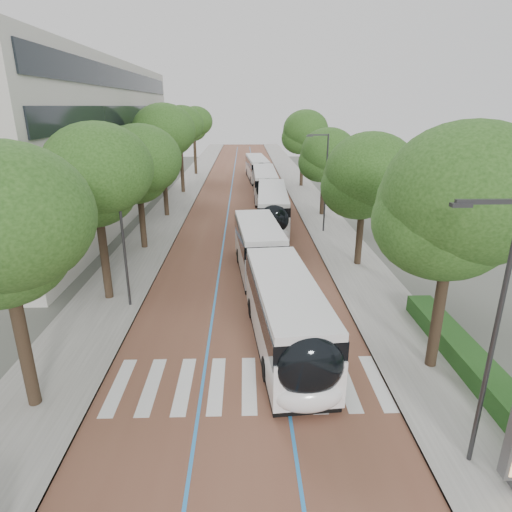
{
  "coord_description": "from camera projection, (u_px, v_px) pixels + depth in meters",
  "views": [
    {
      "loc": [
        0.09,
        -12.96,
        10.19
      ],
      "look_at": [
        0.7,
        9.18,
        2.4
      ],
      "focal_mm": 30.0,
      "sensor_mm": 36.0,
      "label": 1
    }
  ],
  "objects": [
    {
      "name": "bus_queued_0",
      "position": [
        272.0,
        208.0,
        37.82
      ],
      "size": [
        3.04,
        12.49,
        3.2
      ],
      "rotation": [
        0.0,
        0.0,
        -0.04
      ],
      "color": "white",
      "rests_on": "ground"
    },
    {
      "name": "streetlight_far",
      "position": [
        324.0,
        175.0,
        34.92
      ],
      "size": [
        1.82,
        0.2,
        8.0
      ],
      "color": "#303032",
      "rests_on": "sidewalk_right"
    },
    {
      "name": "road",
      "position": [
        244.0,
        192.0,
        53.32
      ],
      "size": [
        11.0,
        140.0,
        0.02
      ],
      "primitive_type": "cube",
      "color": "brown",
      "rests_on": "ground"
    },
    {
      "name": "zebra_crossing",
      "position": [
        249.0,
        384.0,
        16.54
      ],
      "size": [
        10.55,
        3.6,
        0.01
      ],
      "color": "silver",
      "rests_on": "ground"
    },
    {
      "name": "sidewalk_right",
      "position": [
        304.0,
        192.0,
        53.49
      ],
      "size": [
        4.0,
        140.0,
        0.12
      ],
      "primitive_type": "cube",
      "color": "gray",
      "rests_on": "ground"
    },
    {
      "name": "bus_queued_2",
      "position": [
        257.0,
        169.0,
        61.7
      ],
      "size": [
        3.29,
        12.53,
        3.2
      ],
      "rotation": [
        0.0,
        0.0,
        0.06
      ],
      "color": "white",
      "rests_on": "ground"
    },
    {
      "name": "kerb_left",
      "position": [
        199.0,
        192.0,
        53.15
      ],
      "size": [
        0.2,
        140.0,
        0.14
      ],
      "primitive_type": "cube",
      "color": "gray",
      "rests_on": "ground"
    },
    {
      "name": "kerb_right",
      "position": [
        288.0,
        192.0,
        53.44
      ],
      "size": [
        0.2,
        140.0,
        0.14
      ],
      "primitive_type": "cube",
      "color": "gray",
      "rests_on": "ground"
    },
    {
      "name": "lane_line_right",
      "position": [
        256.0,
        192.0,
        53.35
      ],
      "size": [
        0.12,
        126.0,
        0.01
      ],
      "primitive_type": "cube",
      "color": "#287CC9",
      "rests_on": "road"
    },
    {
      "name": "lane_line_left",
      "position": [
        231.0,
        192.0,
        53.27
      ],
      "size": [
        0.12,
        126.0,
        0.01
      ],
      "primitive_type": "cube",
      "color": "#287CC9",
      "rests_on": "road"
    },
    {
      "name": "streetlight_near",
      "position": [
        491.0,
        320.0,
        11.34
      ],
      "size": [
        1.82,
        0.2,
        8.0
      ],
      "color": "#303032",
      "rests_on": "sidewalk_right"
    },
    {
      "name": "lead_bus",
      "position": [
        272.0,
        281.0,
        22.15
      ],
      "size": [
        4.12,
        18.54,
        3.2
      ],
      "rotation": [
        0.0,
        0.0,
        0.09
      ],
      "color": "black",
      "rests_on": "ground"
    },
    {
      "name": "trees_left",
      "position": [
        153.0,
        148.0,
        35.62
      ],
      "size": [
        5.8,
        60.29,
        9.9
      ],
      "color": "black",
      "rests_on": "ground"
    },
    {
      "name": "trees_right",
      "position": [
        341.0,
        159.0,
        33.41
      ],
      "size": [
        6.02,
        47.89,
        9.21
      ],
      "color": "black",
      "rests_on": "ground"
    },
    {
      "name": "bus_queued_1",
      "position": [
        265.0,
        184.0,
        49.53
      ],
      "size": [
        2.61,
        12.41,
        3.2
      ],
      "rotation": [
        0.0,
        0.0,
        -0.01
      ],
      "color": "white",
      "rests_on": "ground"
    },
    {
      "name": "ground",
      "position": [
        244.0,
        401.0,
        15.6
      ],
      "size": [
        160.0,
        160.0,
        0.0
      ],
      "primitive_type": "plane",
      "color": "#51544C",
      "rests_on": "ground"
    },
    {
      "name": "office_building",
      "position": [
        31.0,
        143.0,
        39.18
      ],
      "size": [
        18.11,
        40.0,
        14.0
      ],
      "color": "#AFACA2",
      "rests_on": "ground"
    },
    {
      "name": "lamp_post_left",
      "position": [
        123.0,
        233.0,
        21.62
      ],
      "size": [
        0.14,
        0.14,
        8.0
      ],
      "primitive_type": "cylinder",
      "color": "#303032",
      "rests_on": "sidewalk_left"
    },
    {
      "name": "sidewalk_left",
      "position": [
        183.0,
        192.0,
        53.11
      ],
      "size": [
        4.0,
        140.0,
        0.12
      ],
      "primitive_type": "cube",
      "color": "gray",
      "rests_on": "ground"
    },
    {
      "name": "hedge",
      "position": [
        492.0,
        385.0,
        15.66
      ],
      "size": [
        1.2,
        14.0,
        0.8
      ],
      "primitive_type": "cube",
      "color": "#1F4718",
      "rests_on": "sidewalk_right"
    }
  ]
}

